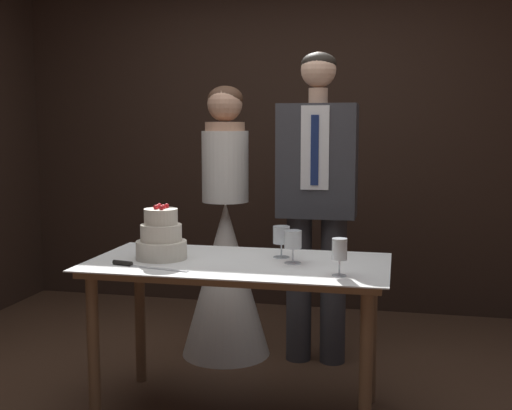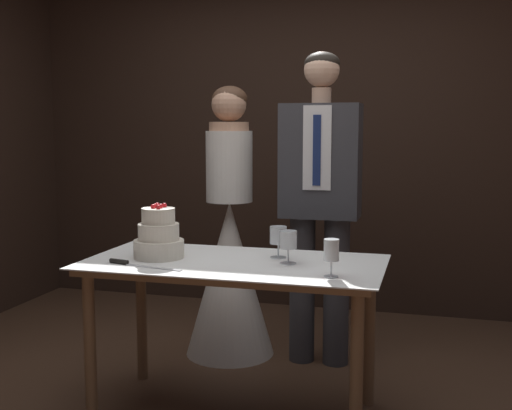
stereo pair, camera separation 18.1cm
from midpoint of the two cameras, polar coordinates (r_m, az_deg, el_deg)
The scene contains 9 objects.
wall_back at distance 4.97m, azimuth 2.16°, elevation 7.32°, with size 4.51×0.12×2.85m, color black.
cake_table at distance 3.09m, azimuth -3.29°, elevation -6.71°, with size 1.43×0.73×0.76m.
tiered_cake at distance 3.16m, azimuth -10.05°, elevation -2.91°, with size 0.25×0.25×0.27m.
cake_knife at distance 3.02m, azimuth -12.38°, elevation -5.23°, with size 0.39×0.10×0.02m.
wine_glass_near at distance 3.14m, azimuth 0.63°, elevation -2.76°, with size 0.08×0.08×0.16m.
wine_glass_middle at distance 3.01m, azimuth 1.59°, elevation -3.24°, with size 0.08×0.08×0.16m.
wine_glass_far at distance 2.77m, azimuth 5.58°, elevation -4.13°, with size 0.07×0.07×0.16m.
bride at distance 3.92m, azimuth -4.03°, elevation -4.70°, with size 0.54×0.54×1.64m.
groom at distance 3.74m, azimuth 4.08°, elevation 1.23°, with size 0.45×0.25×1.82m.
Camera 1 is at (0.80, -2.91, 1.40)m, focal length 45.00 mm.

